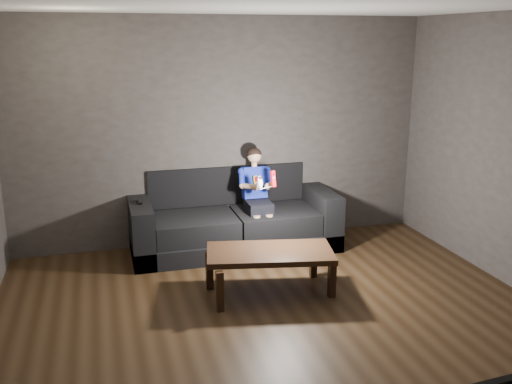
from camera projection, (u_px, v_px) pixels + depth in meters
name	position (u px, v px, depth m)	size (l,w,h in m)	color
floor	(288.00, 336.00, 4.82)	(5.00, 5.00, 0.00)	black
back_wall	(222.00, 132.00, 6.79)	(5.00, 0.04, 2.70)	#36322F
front_wall	(507.00, 338.00, 2.14)	(5.00, 0.04, 2.70)	#36322F
ceiling	(294.00, 0.00, 4.11)	(5.00, 5.00, 0.02)	silver
sofa	(233.00, 223.00, 6.81)	(2.41, 1.04, 0.93)	black
child	(257.00, 187.00, 6.70)	(0.42, 0.52, 1.03)	black
wii_remote_red	(273.00, 179.00, 6.30)	(0.06, 0.08, 0.18)	red
nunchuk_white	(260.00, 182.00, 6.27)	(0.08, 0.10, 0.16)	white
wii_remote_black	(140.00, 202.00, 6.35)	(0.04, 0.16, 0.03)	black
coffee_table	(270.00, 256.00, 5.55)	(1.31, 0.83, 0.44)	black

